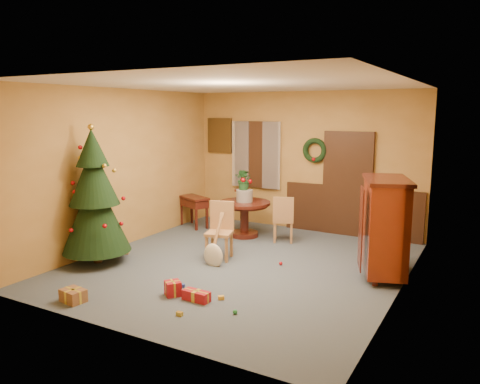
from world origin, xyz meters
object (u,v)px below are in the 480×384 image
Objects in this scene: dining_table at (244,212)px; christmas_tree at (95,198)px; chair_near at (220,228)px; writing_desk at (194,204)px; sideboard at (385,224)px.

christmas_tree reaches higher than dining_table.
chair_near is 1.16× the size of writing_desk.
sideboard is at bearing 9.10° from chair_near.
chair_near is 2.69m from sideboard.
dining_table reaches higher than writing_desk.
chair_near is 2.30m from writing_desk.
christmas_tree is 1.52× the size of sideboard.
writing_desk is at bearing 90.00° from christmas_tree.
chair_near is 0.64× the size of sideboard.
chair_near is at bearing -43.95° from writing_desk.
sideboard is at bearing -18.71° from dining_table.
christmas_tree is at bearing -90.00° from writing_desk.
dining_table is 3.03m from christmas_tree.
dining_table is at bearing 102.09° from chair_near.
christmas_tree is 2.88m from writing_desk.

